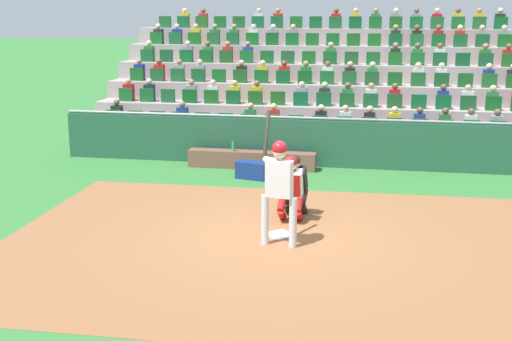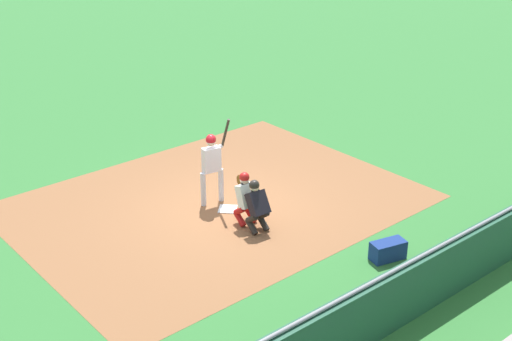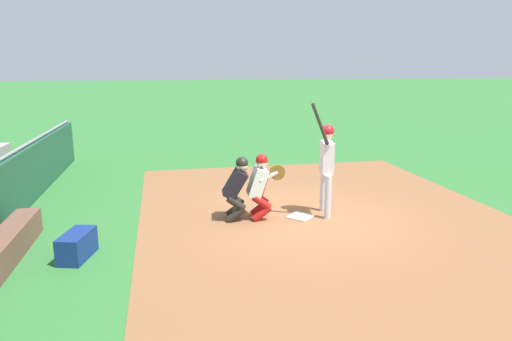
# 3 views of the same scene
# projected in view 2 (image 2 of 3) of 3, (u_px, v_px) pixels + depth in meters

# --- Properties ---
(ground_plane) EXTENTS (160.00, 160.00, 0.00)m
(ground_plane) POSITION_uv_depth(u_px,v_px,m) (228.00, 210.00, 16.67)
(ground_plane) COLOR #337534
(infield_dirt_patch) EXTENTS (9.62, 7.43, 0.01)m
(infield_dirt_patch) POSITION_uv_depth(u_px,v_px,m) (215.00, 202.00, 17.02)
(infield_dirt_patch) COLOR #905D39
(infield_dirt_patch) RESTS_ON ground_plane
(home_plate_marker) EXTENTS (0.62, 0.62, 0.02)m
(home_plate_marker) POSITION_uv_depth(u_px,v_px,m) (228.00, 209.00, 16.66)
(home_plate_marker) COLOR white
(home_plate_marker) RESTS_ON infield_dirt_patch
(batter_at_plate) EXTENTS (0.64, 0.57, 2.27)m
(batter_at_plate) POSITION_uv_depth(u_px,v_px,m) (212.00, 161.00, 16.53)
(batter_at_plate) COLOR silver
(batter_at_plate) RESTS_ON ground_plane
(catcher_crouching) EXTENTS (0.47, 0.72, 1.31)m
(catcher_crouching) POSITION_uv_depth(u_px,v_px,m) (245.00, 195.00, 15.77)
(catcher_crouching) COLOR #B51816
(catcher_crouching) RESTS_ON ground_plane
(home_plate_umpire) EXTENTS (0.49, 0.52, 1.26)m
(home_plate_umpire) POSITION_uv_depth(u_px,v_px,m) (257.00, 204.00, 15.45)
(home_plate_umpire) COLOR black
(home_plate_umpire) RESTS_ON ground_plane
(dugout_wall) EXTENTS (13.26, 0.24, 1.28)m
(dugout_wall) POSITION_uv_depth(u_px,v_px,m) (412.00, 289.00, 12.51)
(dugout_wall) COLOR #23543C
(dugout_wall) RESTS_ON ground_plane
(dugout_bench) EXTENTS (3.25, 0.40, 0.44)m
(dugout_bench) POSITION_uv_depth(u_px,v_px,m) (435.00, 267.00, 13.91)
(dugout_bench) COLOR brown
(dugout_bench) RESTS_ON ground_plane
(water_bottle_on_bench) EXTENTS (0.07, 0.07, 0.24)m
(water_bottle_on_bench) POSITION_uv_depth(u_px,v_px,m) (448.00, 244.00, 14.09)
(water_bottle_on_bench) COLOR green
(water_bottle_on_bench) RESTS_ON dugout_bench
(equipment_duffel_bag) EXTENTS (0.82, 0.54, 0.41)m
(equipment_duffel_bag) POSITION_uv_depth(u_px,v_px,m) (388.00, 250.00, 14.53)
(equipment_duffel_bag) COLOR navy
(equipment_duffel_bag) RESTS_ON ground_plane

